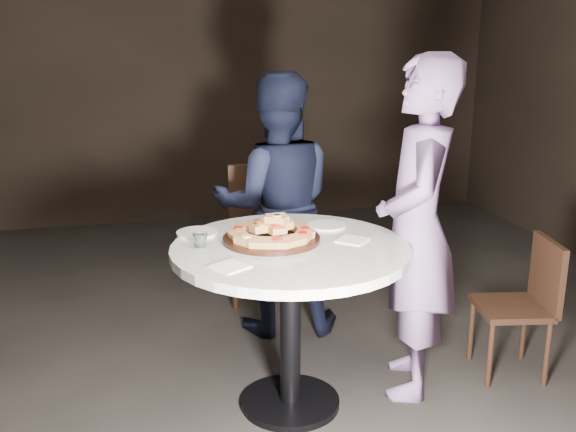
{
  "coord_description": "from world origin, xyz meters",
  "views": [
    {
      "loc": [
        -0.64,
        -2.94,
        1.8
      ],
      "look_at": [
        0.05,
        -0.08,
        0.98
      ],
      "focal_mm": 40.0,
      "sensor_mm": 36.0,
      "label": 1
    }
  ],
  "objects_px": {
    "diner_navy": "(276,205)",
    "serving_board": "(271,239)",
    "focaccia_pile": "(272,230)",
    "diner_teal": "(417,230)",
    "table": "(290,277)",
    "water_glass": "(201,240)",
    "chair_far": "(262,222)",
    "chair_right": "(527,298)"
  },
  "relations": [
    {
      "from": "diner_navy",
      "to": "serving_board",
      "type": "bearing_deg",
      "value": 84.9
    },
    {
      "from": "focaccia_pile",
      "to": "diner_teal",
      "type": "bearing_deg",
      "value": -3.18
    },
    {
      "from": "table",
      "to": "water_glass",
      "type": "distance_m",
      "value": 0.46
    },
    {
      "from": "serving_board",
      "to": "diner_navy",
      "type": "bearing_deg",
      "value": 76.2
    },
    {
      "from": "table",
      "to": "focaccia_pile",
      "type": "bearing_deg",
      "value": 128.79
    },
    {
      "from": "serving_board",
      "to": "diner_navy",
      "type": "xyz_separation_m",
      "value": [
        0.2,
        0.83,
        -0.05
      ]
    },
    {
      "from": "focaccia_pile",
      "to": "chair_far",
      "type": "relative_size",
      "value": 0.42
    },
    {
      "from": "table",
      "to": "diner_navy",
      "type": "relative_size",
      "value": 0.84
    },
    {
      "from": "chair_right",
      "to": "diner_teal",
      "type": "bearing_deg",
      "value": -80.65
    },
    {
      "from": "chair_far",
      "to": "diner_teal",
      "type": "distance_m",
      "value": 1.44
    },
    {
      "from": "chair_far",
      "to": "chair_right",
      "type": "height_order",
      "value": "chair_far"
    },
    {
      "from": "table",
      "to": "chair_right",
      "type": "height_order",
      "value": "table"
    },
    {
      "from": "diner_navy",
      "to": "chair_far",
      "type": "bearing_deg",
      "value": -80.61
    },
    {
      "from": "table",
      "to": "diner_teal",
      "type": "relative_size",
      "value": 0.78
    },
    {
      "from": "chair_far",
      "to": "diner_navy",
      "type": "distance_m",
      "value": 0.49
    },
    {
      "from": "focaccia_pile",
      "to": "diner_navy",
      "type": "relative_size",
      "value": 0.26
    },
    {
      "from": "serving_board",
      "to": "diner_teal",
      "type": "xyz_separation_m",
      "value": [
        0.74,
        -0.04,
        0.01
      ]
    },
    {
      "from": "diner_teal",
      "to": "diner_navy",
      "type": "bearing_deg",
      "value": -127.5
    },
    {
      "from": "focaccia_pile",
      "to": "water_glass",
      "type": "xyz_separation_m",
      "value": [
        -0.35,
        -0.01,
        -0.02
      ]
    },
    {
      "from": "table",
      "to": "focaccia_pile",
      "type": "height_order",
      "value": "focaccia_pile"
    },
    {
      "from": "table",
      "to": "water_glass",
      "type": "bearing_deg",
      "value": 170.07
    },
    {
      "from": "focaccia_pile",
      "to": "diner_navy",
      "type": "xyz_separation_m",
      "value": [
        0.2,
        0.83,
        -0.1
      ]
    },
    {
      "from": "serving_board",
      "to": "water_glass",
      "type": "relative_size",
      "value": 6.66
    },
    {
      "from": "serving_board",
      "to": "chair_right",
      "type": "bearing_deg",
      "value": -2.25
    },
    {
      "from": "table",
      "to": "serving_board",
      "type": "distance_m",
      "value": 0.2
    },
    {
      "from": "serving_board",
      "to": "focaccia_pile",
      "type": "distance_m",
      "value": 0.04
    },
    {
      "from": "chair_right",
      "to": "diner_teal",
      "type": "xyz_separation_m",
      "value": [
        -0.66,
        0.01,
        0.43
      ]
    },
    {
      "from": "focaccia_pile",
      "to": "diner_navy",
      "type": "bearing_deg",
      "value": 76.41
    },
    {
      "from": "focaccia_pile",
      "to": "water_glass",
      "type": "height_order",
      "value": "focaccia_pile"
    },
    {
      "from": "water_glass",
      "to": "chair_right",
      "type": "distance_m",
      "value": 1.8
    },
    {
      "from": "chair_far",
      "to": "diner_navy",
      "type": "height_order",
      "value": "diner_navy"
    },
    {
      "from": "diner_navy",
      "to": "focaccia_pile",
      "type": "bearing_deg",
      "value": 85.1
    },
    {
      "from": "focaccia_pile",
      "to": "diner_teal",
      "type": "distance_m",
      "value": 0.74
    },
    {
      "from": "diner_teal",
      "to": "chair_right",
      "type": "bearing_deg",
      "value": 109.51
    },
    {
      "from": "table",
      "to": "diner_navy",
      "type": "xyz_separation_m",
      "value": [
        0.13,
        0.92,
        0.11
      ]
    },
    {
      "from": "serving_board",
      "to": "chair_far",
      "type": "height_order",
      "value": "chair_far"
    },
    {
      "from": "table",
      "to": "serving_board",
      "type": "bearing_deg",
      "value": 130.35
    },
    {
      "from": "chair_far",
      "to": "diner_teal",
      "type": "height_order",
      "value": "diner_teal"
    },
    {
      "from": "serving_board",
      "to": "table",
      "type": "bearing_deg",
      "value": -49.65
    },
    {
      "from": "chair_far",
      "to": "chair_right",
      "type": "xyz_separation_m",
      "value": [
        1.2,
        -1.32,
        -0.14
      ]
    },
    {
      "from": "serving_board",
      "to": "diner_teal",
      "type": "relative_size",
      "value": 0.27
    },
    {
      "from": "chair_right",
      "to": "water_glass",
      "type": "bearing_deg",
      "value": -80.71
    }
  ]
}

